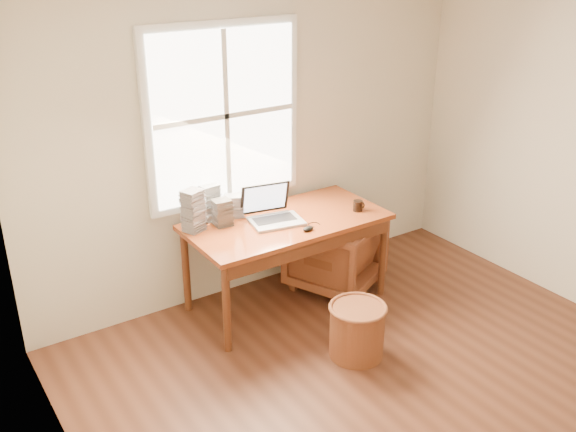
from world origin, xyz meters
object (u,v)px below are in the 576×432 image
(wicker_stool, at_px, (357,331))
(cd_stack_a, at_px, (209,202))
(desk, at_px, (286,222))
(laptop, at_px, (277,205))
(armchair, at_px, (335,252))
(coffee_mug, at_px, (358,206))

(wicker_stool, bearing_deg, cd_stack_a, 112.30)
(desk, relative_size, wicker_stool, 4.06)
(wicker_stool, relative_size, laptop, 0.94)
(desk, height_order, laptop, laptop)
(armchair, xyz_separation_m, cd_stack_a, (-1.00, 0.35, 0.57))
(desk, xyz_separation_m, coffee_mug, (0.59, -0.17, 0.06))
(wicker_stool, height_order, cd_stack_a, cd_stack_a)
(desk, xyz_separation_m, cd_stack_a, (-0.50, 0.35, 0.16))
(desk, height_order, armchair, desk)
(wicker_stool, relative_size, coffee_mug, 4.47)
(wicker_stool, height_order, laptop, laptop)
(laptop, height_order, coffee_mug, laptop)
(laptop, bearing_deg, armchair, 11.88)
(laptop, distance_m, cd_stack_a, 0.54)
(armchair, xyz_separation_m, laptop, (-0.60, -0.01, 0.58))
(laptop, height_order, cd_stack_a, laptop)
(desk, xyz_separation_m, wicker_stool, (0.01, -0.90, -0.53))
(wicker_stool, xyz_separation_m, laptop, (-0.11, 0.89, 0.70))
(armchair, height_order, cd_stack_a, cd_stack_a)
(armchair, bearing_deg, desk, -24.51)
(desk, bearing_deg, wicker_stool, -89.07)
(armchair, distance_m, wicker_stool, 1.03)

